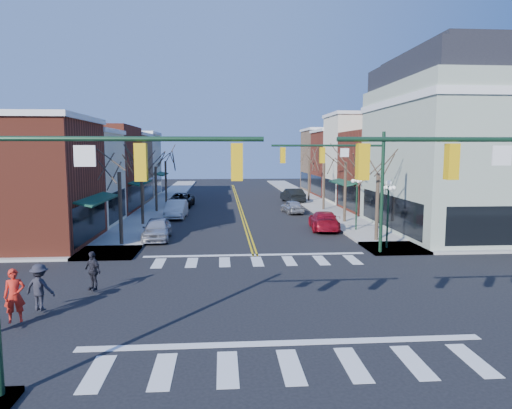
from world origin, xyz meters
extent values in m
plane|color=black|center=(0.00, 0.00, 0.00)|extent=(160.00, 160.00, 0.00)
cube|color=#9E9B93|center=(-8.75, 20.00, 0.07)|extent=(3.50, 70.00, 0.15)
cube|color=#9E9B93|center=(8.75, 20.00, 0.07)|extent=(3.50, 70.00, 0.15)
cube|color=maroon|center=(-15.50, 11.75, 4.00)|extent=(10.00, 8.50, 8.00)
cube|color=beige|center=(-15.50, 19.50, 3.75)|extent=(10.00, 7.00, 7.50)
cube|color=maroon|center=(-15.50, 27.50, 4.25)|extent=(10.00, 9.00, 8.50)
cube|color=#957252|center=(-15.50, 35.75, 3.90)|extent=(10.00, 7.50, 7.80)
cube|color=beige|center=(-15.50, 43.50, 4.10)|extent=(10.00, 8.00, 8.20)
cube|color=maroon|center=(15.50, 25.75, 4.00)|extent=(10.00, 8.50, 8.00)
cube|color=beige|center=(15.50, 33.50, 5.00)|extent=(10.00, 7.00, 10.00)
cube|color=maroon|center=(15.50, 41.00, 4.25)|extent=(10.00, 8.00, 8.50)
cube|color=#957252|center=(15.50, 49.00, 4.50)|extent=(10.00, 8.00, 9.00)
cube|color=#9DAB94|center=(16.50, 14.50, 5.50)|extent=(12.00, 14.00, 11.00)
cube|color=white|center=(16.50, 14.50, 9.60)|extent=(12.25, 14.25, 0.50)
cube|color=black|center=(16.50, 14.50, 11.90)|extent=(11.40, 13.40, 1.80)
cube|color=black|center=(16.50, 14.50, 13.00)|extent=(9.80, 11.80, 0.60)
cylinder|color=#14331E|center=(-4.15, -7.40, 6.40)|extent=(6.50, 0.12, 0.12)
cube|color=gold|center=(-3.83, -7.40, 5.85)|extent=(0.28, 0.28, 0.90)
cube|color=gold|center=(-1.55, -7.40, 5.85)|extent=(0.28, 0.28, 0.90)
cylinder|color=#14331E|center=(4.15, -7.40, 6.40)|extent=(6.50, 0.12, 0.12)
cube|color=gold|center=(3.83, -7.40, 5.85)|extent=(0.28, 0.28, 0.90)
cube|color=gold|center=(1.55, -7.40, 5.85)|extent=(0.28, 0.28, 0.90)
cylinder|color=#14331E|center=(7.40, 7.40, 3.60)|extent=(0.20, 0.20, 7.20)
cylinder|color=#14331E|center=(4.15, 7.40, 6.40)|extent=(6.50, 0.12, 0.12)
cube|color=gold|center=(3.83, 7.40, 5.85)|extent=(0.28, 0.28, 0.90)
cube|color=gold|center=(1.55, 7.40, 5.85)|extent=(0.28, 0.28, 0.90)
cylinder|color=#14331E|center=(8.20, 8.50, 2.00)|extent=(0.12, 0.12, 4.00)
sphere|color=white|center=(8.20, 8.50, 4.15)|extent=(0.36, 0.36, 0.36)
cylinder|color=#14331E|center=(8.20, 15.00, 2.00)|extent=(0.12, 0.12, 4.00)
sphere|color=white|center=(8.20, 15.00, 4.15)|extent=(0.36, 0.36, 0.36)
cylinder|color=#382B21|center=(-8.40, 11.00, 2.38)|extent=(0.24, 0.24, 4.76)
cylinder|color=#382B21|center=(-8.40, 19.00, 2.52)|extent=(0.24, 0.24, 5.04)
cylinder|color=#382B21|center=(-8.40, 27.00, 2.27)|extent=(0.24, 0.24, 4.55)
cylinder|color=#382B21|center=(-8.40, 35.00, 2.45)|extent=(0.24, 0.24, 4.90)
cylinder|color=#382B21|center=(8.40, 11.00, 2.31)|extent=(0.24, 0.24, 4.62)
cylinder|color=#382B21|center=(8.40, 19.00, 2.59)|extent=(0.24, 0.24, 5.18)
cylinder|color=#382B21|center=(8.40, 27.00, 2.42)|extent=(0.24, 0.24, 4.83)
cylinder|color=#382B21|center=(8.40, 35.00, 2.48)|extent=(0.24, 0.24, 4.97)
imported|color=#BBBBC0|center=(-6.40, 12.87, 0.76)|extent=(1.95, 4.51, 1.51)
imported|color=silver|center=(-6.08, 23.08, 0.80)|extent=(1.82, 4.90, 1.60)
imported|color=black|center=(-6.40, 31.17, 0.75)|extent=(2.85, 5.58, 1.51)
imported|color=maroon|center=(5.92, 15.88, 0.74)|extent=(2.59, 5.27, 1.47)
imported|color=#B0AFB4|center=(4.93, 25.42, 0.66)|extent=(2.06, 4.05, 1.32)
imported|color=black|center=(6.40, 34.57, 0.84)|extent=(2.42, 5.28, 1.68)
imported|color=red|center=(-9.16, -2.46, 1.10)|extent=(0.80, 0.66, 1.89)
imported|color=black|center=(-7.48, 1.11, 1.00)|extent=(1.03, 0.96, 1.70)
imported|color=#212129|center=(-8.75, -1.31, 1.04)|extent=(1.28, 0.94, 1.77)
camera|label=1|loc=(-1.91, -18.44, 6.13)|focal=32.00mm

